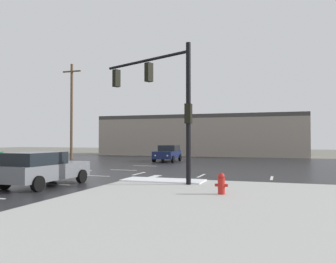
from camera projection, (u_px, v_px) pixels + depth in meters
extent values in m
plane|color=slate|center=(110.00, 173.00, 22.22)|extent=(120.00, 120.00, 0.00)
cube|color=#232326|center=(110.00, 173.00, 22.22)|extent=(44.00, 44.00, 0.02)
cube|color=white|center=(163.00, 180.00, 16.87)|extent=(4.00, 1.60, 0.06)
cube|color=silver|center=(51.00, 184.00, 16.52)|extent=(2.00, 0.15, 0.01)
cube|color=silver|center=(94.00, 176.00, 20.32)|extent=(2.00, 0.15, 0.01)
cube|color=silver|center=(124.00, 170.00, 24.12)|extent=(2.00, 0.15, 0.01)
cube|color=silver|center=(145.00, 166.00, 27.92)|extent=(2.00, 0.15, 0.01)
cube|color=silver|center=(161.00, 163.00, 31.72)|extent=(2.00, 0.15, 0.01)
cube|color=silver|center=(174.00, 160.00, 35.52)|extent=(2.00, 0.15, 0.01)
cube|color=silver|center=(184.00, 158.00, 39.32)|extent=(2.00, 0.15, 0.01)
cube|color=silver|center=(33.00, 170.00, 24.09)|extent=(0.15, 2.00, 0.01)
cube|color=silver|center=(83.00, 172.00, 22.84)|extent=(0.15, 2.00, 0.01)
cube|color=silver|center=(139.00, 174.00, 21.60)|extent=(0.15, 2.00, 0.01)
cube|color=silver|center=(201.00, 176.00, 20.35)|extent=(0.15, 2.00, 0.01)
cube|color=silver|center=(272.00, 178.00, 19.11)|extent=(0.15, 2.00, 0.01)
cube|color=silver|center=(135.00, 182.00, 17.33)|extent=(0.45, 7.00, 0.01)
cylinder|color=black|center=(188.00, 113.00, 15.57)|extent=(0.22, 0.22, 6.44)
cylinder|color=black|center=(145.00, 61.00, 17.54)|extent=(5.23, 2.43, 0.14)
cube|color=black|center=(149.00, 72.00, 17.33)|extent=(0.40, 0.44, 0.95)
sphere|color=red|center=(147.00, 67.00, 17.45)|extent=(0.20, 0.20, 0.20)
cube|color=black|center=(116.00, 78.00, 19.04)|extent=(0.40, 0.44, 0.95)
sphere|color=red|center=(115.00, 74.00, 19.16)|extent=(0.20, 0.20, 0.20)
cube|color=black|center=(188.00, 114.00, 15.57)|extent=(0.28, 0.36, 0.90)
cylinder|color=red|center=(221.00, 186.00, 12.76)|extent=(0.26, 0.26, 0.60)
sphere|color=red|center=(221.00, 176.00, 12.76)|extent=(0.25, 0.25, 0.25)
cylinder|color=red|center=(217.00, 185.00, 12.81)|extent=(0.12, 0.11, 0.11)
cylinder|color=red|center=(226.00, 185.00, 12.70)|extent=(0.12, 0.11, 0.11)
cube|color=gray|center=(201.00, 137.00, 47.19)|extent=(27.21, 8.00, 4.89)
cube|color=#3F3D3A|center=(201.00, 118.00, 47.25)|extent=(27.21, 8.00, 0.50)
cube|color=#141E47|center=(167.00, 155.00, 33.35)|extent=(2.08, 4.60, 0.70)
cube|color=black|center=(169.00, 148.00, 34.02)|extent=(1.81, 2.57, 0.55)
cylinder|color=black|center=(173.00, 159.00, 31.63)|extent=(0.26, 0.67, 0.66)
cylinder|color=black|center=(154.00, 159.00, 32.08)|extent=(0.26, 0.67, 0.66)
cylinder|color=black|center=(180.00, 158.00, 34.59)|extent=(0.26, 0.67, 0.66)
cylinder|color=black|center=(163.00, 157.00, 35.05)|extent=(0.26, 0.67, 0.66)
sphere|color=white|center=(167.00, 156.00, 31.07)|extent=(0.18, 0.18, 0.18)
sphere|color=white|center=(155.00, 156.00, 31.36)|extent=(0.18, 0.18, 0.18)
cube|color=slate|center=(46.00, 171.00, 15.88)|extent=(2.00, 4.58, 0.70)
cube|color=black|center=(35.00, 158.00, 15.26)|extent=(1.76, 2.55, 0.55)
cylinder|color=black|center=(52.00, 175.00, 17.62)|extent=(0.25, 0.67, 0.66)
cylinder|color=black|center=(82.00, 176.00, 16.98)|extent=(0.25, 0.67, 0.66)
cylinder|color=black|center=(4.00, 182.00, 14.76)|extent=(0.25, 0.67, 0.66)
cylinder|color=black|center=(38.00, 184.00, 14.12)|extent=(0.25, 0.67, 0.66)
sphere|color=white|center=(65.00, 167.00, 18.14)|extent=(0.18, 0.18, 0.18)
sphere|color=white|center=(84.00, 168.00, 17.73)|extent=(0.18, 0.18, 0.18)
cylinder|color=brown|center=(72.00, 112.00, 37.39)|extent=(0.28, 0.28, 10.39)
cube|color=brown|center=(72.00, 71.00, 37.49)|extent=(2.20, 0.14, 0.14)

